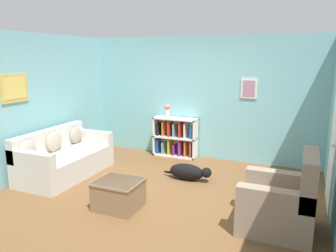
% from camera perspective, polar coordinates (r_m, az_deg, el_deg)
% --- Properties ---
extents(ground_plane, '(14.00, 14.00, 0.00)m').
position_cam_1_polar(ground_plane, '(5.40, -1.70, -11.80)').
color(ground_plane, brown).
extents(wall_back, '(5.60, 0.13, 2.60)m').
position_cam_1_polar(wall_back, '(7.09, 5.91, 4.86)').
color(wall_back, '#7AB7BC').
rests_on(wall_back, ground_plane).
extents(wall_left, '(0.13, 5.00, 2.60)m').
position_cam_1_polar(wall_left, '(6.50, -22.70, 3.34)').
color(wall_left, '#7AB7BC').
rests_on(wall_left, ground_plane).
extents(couch, '(0.91, 1.81, 0.85)m').
position_cam_1_polar(couch, '(6.42, -17.77, -5.43)').
color(couch, beige).
rests_on(couch, ground_plane).
extents(bookshelf, '(0.97, 0.30, 0.87)m').
position_cam_1_polar(bookshelf, '(7.24, 1.37, -2.05)').
color(bookshelf, silver).
rests_on(bookshelf, ground_plane).
extents(recliner_chair, '(0.89, 0.85, 1.04)m').
position_cam_1_polar(recliner_chair, '(4.50, 19.19, -12.51)').
color(recliner_chair, gray).
rests_on(recliner_chair, ground_plane).
extents(coffee_table, '(0.65, 0.58, 0.42)m').
position_cam_1_polar(coffee_table, '(4.92, -8.59, -11.53)').
color(coffee_table, '#846647').
rests_on(coffee_table, ground_plane).
extents(dog, '(0.93, 0.26, 0.29)m').
position_cam_1_polar(dog, '(5.94, 3.60, -7.98)').
color(dog, black).
rests_on(dog, ground_plane).
extents(vase, '(0.13, 0.13, 0.30)m').
position_cam_1_polar(vase, '(7.17, -0.13, 2.86)').
color(vase, silver).
rests_on(vase, bookshelf).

